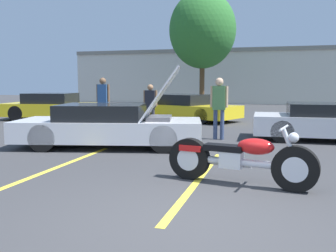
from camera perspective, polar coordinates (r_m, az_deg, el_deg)
The scene contains 13 objects.
ground_plane at distance 4.62m, azimuth 3.64°, elevation -14.40°, with size 80.00×80.00×0.00m, color #38383A.
parking_stripe_foreground at distance 7.64m, azimuth -16.96°, elevation -6.20°, with size 0.12×4.63×0.01m, color yellow.
parking_stripe_middle at distance 6.57m, azimuth 4.77°, elevation -8.01°, with size 0.12×4.63×0.01m, color yellow.
far_building at distance 31.95m, azimuth 14.48°, elevation 7.58°, with size 32.00×4.20×4.40m.
tree_background at distance 24.63m, azimuth 5.28°, elevation 14.34°, with size 4.24×4.24×7.45m.
motorcycle at distance 6.20m, azimuth 10.79°, elevation -5.00°, with size 2.45×0.79×0.99m.
show_car_hood_open at distance 9.83m, azimuth -8.81°, elevation 0.09°, with size 5.01×2.83×2.07m.
parked_car_left_row at distance 17.65m, azimuth -16.96°, elevation 2.78°, with size 4.73×2.55×1.20m.
parked_car_mid_row at distance 16.76m, azimuth 2.65°, elevation 2.79°, with size 5.14×3.71×1.15m.
parked_car_right_row at distance 11.75m, azimuth 22.92°, elevation 0.54°, with size 4.17×1.97×1.08m.
spectator_near_motorcycle at distance 14.04m, azimuth -9.87°, elevation 4.27°, with size 0.52×0.24×1.85m.
spectator_by_show_car at distance 13.47m, azimuth -2.70°, elevation 3.55°, with size 0.52×0.21×1.61m.
spectator_far_lot at distance 11.03m, azimuth 7.78°, elevation 3.55°, with size 0.52×0.24×1.81m.
Camera 1 is at (0.91, -4.22, 1.65)m, focal length 40.00 mm.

